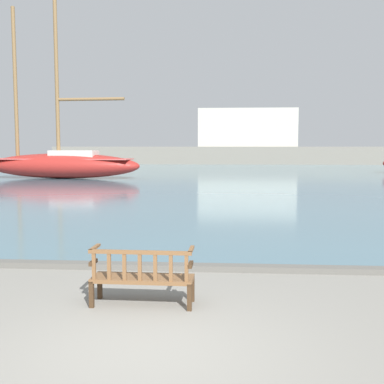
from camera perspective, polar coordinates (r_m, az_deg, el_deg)
ground_plane at (r=6.28m, az=-5.55°, el=-18.09°), size 160.00×160.00×0.00m
harbor_water at (r=49.74m, az=3.09°, el=2.63°), size 100.00×80.00×0.08m
quay_edge_kerb at (r=9.88m, az=-1.71°, el=-8.87°), size 40.00×0.30×0.12m
park_bench at (r=7.71m, az=-5.92°, el=-9.88°), size 1.61×0.55×0.92m
sailboat_outer_starboard at (r=37.46m, az=-15.09°, el=3.48°), size 12.04×3.59×17.25m
far_breakwater at (r=64.36m, az=4.44°, el=5.41°), size 45.13×2.40×7.44m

